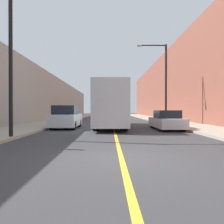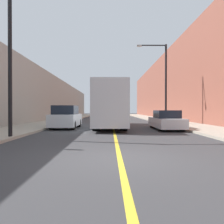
{
  "view_description": "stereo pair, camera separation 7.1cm",
  "coord_description": "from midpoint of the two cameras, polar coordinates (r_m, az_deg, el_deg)",
  "views": [
    {
      "loc": [
        -0.38,
        -6.73,
        1.49
      ],
      "look_at": [
        -0.04,
        18.25,
        1.27
      ],
      "focal_mm": 35.0,
      "sensor_mm": 36.0,
      "label": 1
    },
    {
      "loc": [
        -0.31,
        -6.73,
        1.49
      ],
      "look_at": [
        -0.04,
        18.25,
        1.27
      ],
      "focal_mm": 35.0,
      "sensor_mm": 36.0,
      "label": 2
    }
  ],
  "objects": [
    {
      "name": "building_row_right",
      "position": [
        38.6,
        16.13,
        6.51
      ],
      "size": [
        4.0,
        72.0,
        11.07
      ],
      "primitive_type": "cube",
      "color": "brown",
      "rests_on": "ground"
    },
    {
      "name": "street_lamp_left",
      "position": [
        12.54,
        -23.87,
        14.45
      ],
      "size": [
        3.06,
        0.24,
        7.57
      ],
      "color": "black",
      "rests_on": "sidewalk_left"
    },
    {
      "name": "bus",
      "position": [
        19.13,
        -0.62,
        1.71
      ],
      "size": [
        2.48,
        11.22,
        3.54
      ],
      "color": "silver",
      "rests_on": "ground"
    },
    {
      "name": "car_right_near",
      "position": [
        17.19,
        13.88,
        -2.25
      ],
      "size": [
        1.84,
        4.77,
        1.47
      ],
      "color": "silver",
      "rests_on": "ground"
    },
    {
      "name": "sidewalk_left",
      "position": [
        37.35,
        -10.98,
        -1.67
      ],
      "size": [
        3.71,
        72.0,
        0.15
      ],
      "primitive_type": "cube",
      "color": "#A89E8C",
      "rests_on": "ground"
    },
    {
      "name": "street_lamp_right",
      "position": [
        22.97,
        13.15,
        8.64
      ],
      "size": [
        3.06,
        0.24,
        8.0
      ],
      "color": "black",
      "rests_on": "sidewalk_right"
    },
    {
      "name": "parked_suv_left",
      "position": [
        18.31,
        -11.97,
        -1.48
      ],
      "size": [
        1.97,
        4.74,
        1.85
      ],
      "color": "silver",
      "rests_on": "ground"
    },
    {
      "name": "sidewalk_right",
      "position": [
        37.48,
        10.46,
        -1.67
      ],
      "size": [
        3.71,
        72.0,
        0.15
      ],
      "primitive_type": "cube",
      "color": "#A89E8C",
      "rests_on": "ground"
    },
    {
      "name": "building_row_left",
      "position": [
        38.24,
        -16.69,
        3.38
      ],
      "size": [
        4.0,
        72.0,
        6.83
      ],
      "primitive_type": "cube",
      "color": "gray",
      "rests_on": "ground"
    },
    {
      "name": "road_center_line",
      "position": [
        36.76,
        -0.24,
        -1.81
      ],
      "size": [
        0.16,
        72.0,
        0.01
      ],
      "primitive_type": "cube",
      "color": "gold",
      "rests_on": "ground"
    },
    {
      "name": "ground_plane",
      "position": [
        6.9,
        2.15,
        -11.96
      ],
      "size": [
        200.0,
        200.0,
        0.0
      ],
      "primitive_type": "plane",
      "color": "#38383A"
    }
  ]
}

